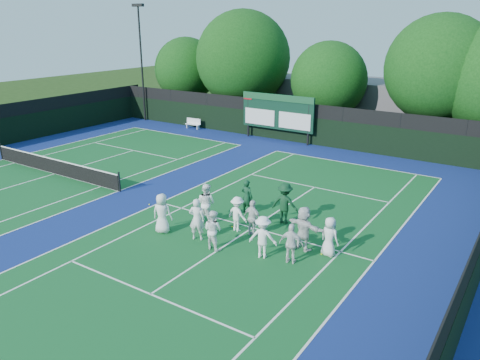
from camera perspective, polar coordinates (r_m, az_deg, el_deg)
The scene contains 32 objects.
ground at distance 20.02m, azimuth 0.00°, elevation -6.85°, with size 120.00×120.00×0.00m, color #1A330E.
court_apron at distance 24.24m, azimuth -10.56°, elevation -2.48°, with size 34.00×32.00×0.01m, color navy.
near_court at distance 20.77m, azimuth 1.54°, elevation -5.84°, with size 11.05×23.85×0.01m.
left_court at distance 30.13m, azimuth -21.61°, elevation 0.72°, with size 11.05×23.85×0.01m.
back_fence at distance 35.66m, azimuth 6.29°, elevation 6.83°, with size 34.00×0.08×3.00m.
scoreboard at distance 35.61m, azimuth 4.57°, elevation 8.23°, with size 6.00×0.21×3.55m.
clubhouse at distance 41.37m, azimuth 16.54°, elevation 8.72°, with size 18.00×6.00×4.00m, color #545459.
light_pole_left at distance 43.71m, azimuth -12.01°, elevation 15.27°, with size 1.20×0.30×10.12m.
tennis_net at distance 29.99m, azimuth -21.72°, elevation 1.60°, with size 11.30×0.10×1.10m.
bench at distance 40.21m, azimuth -5.72°, elevation 6.91°, with size 1.41×0.46×0.88m.
tree_a at distance 45.30m, azimuth -6.35°, elevation 13.09°, with size 5.87×5.87×7.37m.
tree_b at distance 41.42m, azimuth 0.60°, elevation 14.33°, with size 8.09×8.09×9.72m.
tree_c at distance 37.80m, azimuth 11.02°, elevation 11.67°, with size 5.91×5.91×7.33m.
tree_d at distance 35.36m, azimuth 23.38°, elevation 12.04°, with size 7.32×7.32×9.28m.
tennis_ball_0 at distance 20.81m, azimuth -0.96°, elevation -5.72°, with size 0.07×0.07×0.07m, color #DAED1B.
tennis_ball_1 at distance 20.91m, azimuth 11.44°, elevation -5.99°, with size 0.07×0.07×0.07m, color #DAED1B.
tennis_ball_2 at distance 19.33m, azimuth 7.96°, elevation -7.92°, with size 0.07×0.07×0.07m, color #DAED1B.
tennis_ball_3 at distance 23.68m, azimuth -11.00°, elevation -2.95°, with size 0.07×0.07×0.07m, color #DAED1B.
tennis_ball_4 at distance 20.56m, azimuth 6.21°, elevation -6.15°, with size 0.07×0.07×0.07m, color #DAED1B.
tennis_ball_5 at distance 18.76m, azimuth 9.90°, elevation -8.89°, with size 0.07×0.07×0.07m, color #DAED1B.
player_front_0 at distance 20.30m, azimuth -9.47°, elevation -4.03°, with size 0.86×0.56×1.76m, color white.
player_front_1 at distance 19.44m, azimuth -5.28°, elevation -4.79°, with size 0.66×0.44×1.82m, color white.
player_front_2 at distance 18.66m, azimuth -3.30°, elevation -6.09°, with size 0.80×0.62×1.64m, color white.
player_front_3 at distance 17.99m, azimuth 2.80°, elevation -6.97°, with size 1.10×0.63×1.70m, color white.
player_front_4 at distance 17.68m, azimuth 6.29°, elevation -7.74°, with size 0.94×0.39×1.60m, color silver.
player_back_0 at distance 21.06m, azimuth -4.14°, elevation -2.83°, with size 0.90×0.70×1.85m, color white.
player_back_1 at distance 20.20m, azimuth -0.32°, elevation -4.17°, with size 1.01×0.58×1.57m, color white.
player_back_2 at distance 19.75m, azimuth 1.56°, elevation -4.67°, with size 0.94×0.39×1.60m, color silver.
player_back_3 at distance 18.71m, azimuth 7.78°, elevation -5.86°, with size 1.69×0.54×1.83m, color silver.
player_back_4 at distance 18.44m, azimuth 10.85°, elevation -6.81°, with size 0.78×0.51×1.59m, color white.
coach_left at distance 22.03m, azimuth 0.84°, elevation -2.04°, with size 0.61×0.40×1.66m, color #0F3920.
coach_right at distance 21.00m, azimuth 5.49°, elevation -2.86°, with size 1.22×0.70×1.89m, color #0E331B.
Camera 1 is at (10.01, -15.03, 8.64)m, focal length 35.00 mm.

